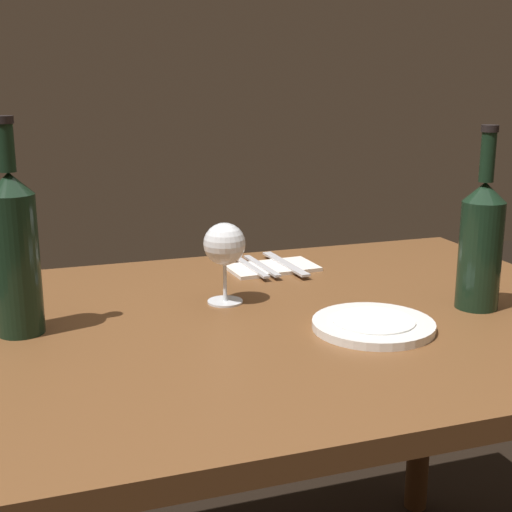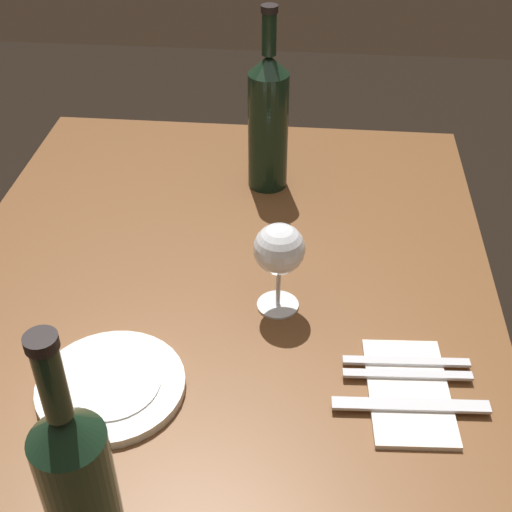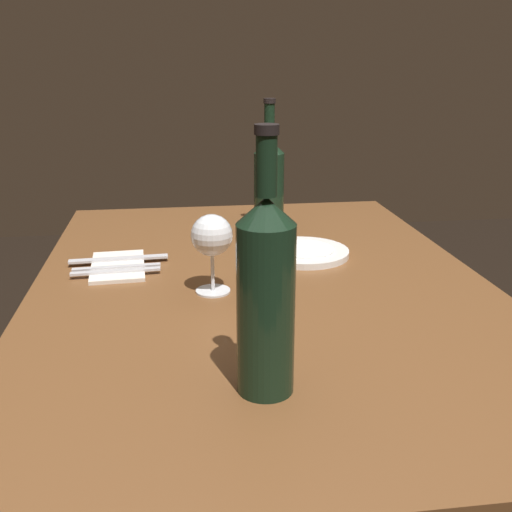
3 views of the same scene
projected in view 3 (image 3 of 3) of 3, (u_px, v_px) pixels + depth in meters
dining_table at (262, 323)px, 1.23m from camera, size 1.30×0.90×0.74m
wine_glass_left at (212, 238)px, 1.12m from camera, size 0.08×0.08×0.15m
wine_bottle at (266, 293)px, 0.77m from camera, size 0.08×0.08×0.35m
wine_bottle_second at (269, 182)px, 1.53m from camera, size 0.08×0.08×0.33m
dinner_plate at (303, 252)px, 1.36m from camera, size 0.20×0.20×0.02m
folded_napkin at (118, 266)px, 1.28m from camera, size 0.20×0.12×0.01m
fork_inner at (117, 267)px, 1.25m from camera, size 0.02×0.18×0.00m
fork_outer at (116, 271)px, 1.23m from camera, size 0.02×0.18×0.00m
table_knife at (119, 259)px, 1.30m from camera, size 0.03×0.21×0.00m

